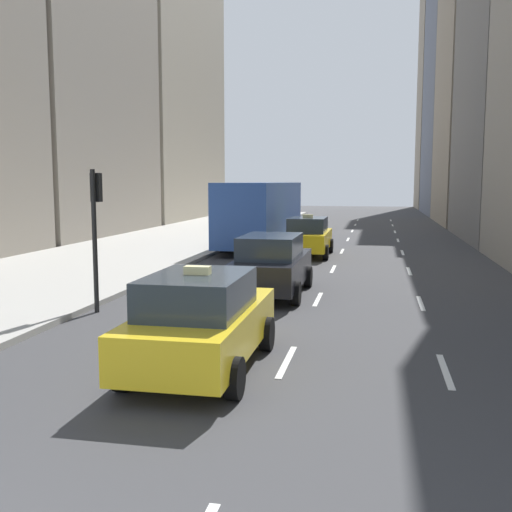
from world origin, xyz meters
TOP-DOWN VIEW (x-y plane):
  - sidewalk_left at (-7.00, 27.00)m, footprint 8.00×66.00m
  - lane_markings at (2.60, 23.00)m, footprint 5.72×56.00m
  - building_row_right at (12.00, 42.41)m, footprint 6.00×78.71m
  - taxi_lead at (1.20, 23.90)m, footprint 2.02×4.40m
  - taxi_second at (1.20, 7.26)m, footprint 2.02×4.40m
  - sedan_black_near at (1.20, 14.42)m, footprint 2.02×4.67m
  - city_bus at (-1.61, 27.81)m, footprint 2.80×11.61m
  - traffic_light_pole at (-2.75, 11.33)m, footprint 0.24×0.42m

SIDE VIEW (x-z plane):
  - lane_markings at x=2.60m, z-range 0.00..0.01m
  - sidewalk_left at x=-7.00m, z-range 0.00..0.15m
  - taxi_lead at x=1.20m, z-range -0.05..1.82m
  - taxi_second at x=1.20m, z-range -0.05..1.82m
  - sedan_black_near at x=1.20m, z-range 0.01..1.79m
  - city_bus at x=-1.61m, z-range 0.16..3.41m
  - traffic_light_pole at x=-2.75m, z-range 0.61..4.21m
  - building_row_right at x=12.00m, z-range -3.97..30.13m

